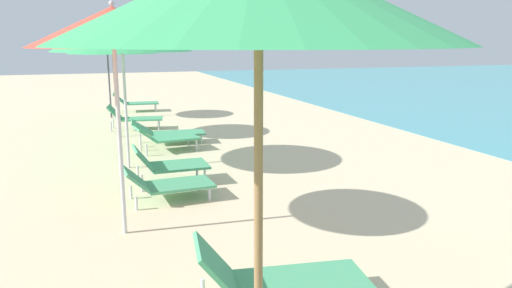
{
  "coord_description": "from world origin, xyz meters",
  "views": [
    {
      "loc": [
        -0.96,
        3.99,
        2.3
      ],
      "look_at": [
        0.89,
        9.42,
        1.06
      ],
      "focal_mm": 34.01,
      "sensor_mm": 36.0,
      "label": 1
    }
  ],
  "objects_px": {
    "lounger_fifth_inland": "(168,164)",
    "lounger_sixth_shoreside": "(134,117)",
    "lounger_fifth_shoreside": "(166,137)",
    "umbrella_sixth": "(112,45)",
    "umbrella_fourth": "(113,27)",
    "umbrella_farthest": "(107,42)",
    "lounger_sixth_inland": "(167,132)",
    "lounger_farthest_shoreside": "(135,102)",
    "umbrella_fifth": "(121,33)",
    "lounger_fourth_shoreside": "(167,183)",
    "lounger_third_shoreside": "(276,278)"
  },
  "relations": [
    {
      "from": "lounger_sixth_inland",
      "to": "lounger_fourth_shoreside",
      "type": "bearing_deg",
      "value": -94.46
    },
    {
      "from": "lounger_fourth_shoreside",
      "to": "lounger_sixth_shoreside",
      "type": "distance_m",
      "value": 6.06
    },
    {
      "from": "umbrella_fifth",
      "to": "lounger_sixth_shoreside",
      "type": "height_order",
      "value": "umbrella_fifth"
    },
    {
      "from": "umbrella_fourth",
      "to": "lounger_fifth_inland",
      "type": "bearing_deg",
      "value": 66.42
    },
    {
      "from": "lounger_fifth_shoreside",
      "to": "lounger_fifth_inland",
      "type": "relative_size",
      "value": 1.17
    },
    {
      "from": "umbrella_fourth",
      "to": "umbrella_sixth",
      "type": "relative_size",
      "value": 1.11
    },
    {
      "from": "umbrella_fourth",
      "to": "lounger_sixth_shoreside",
      "type": "height_order",
      "value": "umbrella_fourth"
    },
    {
      "from": "lounger_fourth_shoreside",
      "to": "umbrella_fifth",
      "type": "height_order",
      "value": "umbrella_fifth"
    },
    {
      "from": "lounger_sixth_shoreside",
      "to": "lounger_third_shoreside",
      "type": "bearing_deg",
      "value": -77.89
    },
    {
      "from": "lounger_third_shoreside",
      "to": "umbrella_farthest",
      "type": "relative_size",
      "value": 0.63
    },
    {
      "from": "lounger_fourth_shoreside",
      "to": "umbrella_sixth",
      "type": "bearing_deg",
      "value": 91.18
    },
    {
      "from": "umbrella_sixth",
      "to": "lounger_sixth_inland",
      "type": "relative_size",
      "value": 1.48
    },
    {
      "from": "umbrella_fourth",
      "to": "lounger_sixth_inland",
      "type": "height_order",
      "value": "umbrella_fourth"
    },
    {
      "from": "lounger_fifth_inland",
      "to": "umbrella_sixth",
      "type": "height_order",
      "value": "umbrella_sixth"
    },
    {
      "from": "umbrella_fourth",
      "to": "lounger_farthest_shoreside",
      "type": "relative_size",
      "value": 1.85
    },
    {
      "from": "umbrella_fourth",
      "to": "umbrella_farthest",
      "type": "xyz_separation_m",
      "value": [
        0.26,
        9.36,
        -0.19
      ]
    },
    {
      "from": "lounger_fourth_shoreside",
      "to": "lounger_third_shoreside",
      "type": "bearing_deg",
      "value": -84.87
    },
    {
      "from": "umbrella_fourth",
      "to": "lounger_third_shoreside",
      "type": "bearing_deg",
      "value": -61.69
    },
    {
      "from": "lounger_third_shoreside",
      "to": "umbrella_fifth",
      "type": "xyz_separation_m",
      "value": [
        -0.85,
        5.27,
        2.16
      ]
    },
    {
      "from": "lounger_fifth_inland",
      "to": "umbrella_sixth",
      "type": "distance_m",
      "value": 4.75
    },
    {
      "from": "lounger_fourth_shoreside",
      "to": "lounger_fifth_shoreside",
      "type": "height_order",
      "value": "lounger_fifth_shoreside"
    },
    {
      "from": "umbrella_farthest",
      "to": "lounger_farthest_shoreside",
      "type": "height_order",
      "value": "umbrella_farthest"
    },
    {
      "from": "lounger_fifth_inland",
      "to": "umbrella_farthest",
      "type": "bearing_deg",
      "value": 93.68
    },
    {
      "from": "lounger_third_shoreside",
      "to": "umbrella_fourth",
      "type": "bearing_deg",
      "value": 126.06
    },
    {
      "from": "umbrella_fourth",
      "to": "lounger_fifth_shoreside",
      "type": "height_order",
      "value": "umbrella_fourth"
    },
    {
      "from": "umbrella_sixth",
      "to": "umbrella_fourth",
      "type": "bearing_deg",
      "value": -92.49
    },
    {
      "from": "lounger_fifth_shoreside",
      "to": "lounger_farthest_shoreside",
      "type": "xyz_separation_m",
      "value": [
        -0.09,
        6.15,
        0.01
      ]
    },
    {
      "from": "lounger_third_shoreside",
      "to": "umbrella_fourth",
      "type": "height_order",
      "value": "umbrella_fourth"
    },
    {
      "from": "lounger_fifth_inland",
      "to": "lounger_sixth_shoreside",
      "type": "height_order",
      "value": "lounger_sixth_shoreside"
    },
    {
      "from": "umbrella_fourth",
      "to": "umbrella_sixth",
      "type": "height_order",
      "value": "umbrella_fourth"
    },
    {
      "from": "umbrella_fourth",
      "to": "umbrella_sixth",
      "type": "xyz_separation_m",
      "value": [
        0.27,
        6.24,
        -0.25
      ]
    },
    {
      "from": "umbrella_sixth",
      "to": "lounger_farthest_shoreside",
      "type": "distance_m",
      "value": 4.67
    },
    {
      "from": "umbrella_fifth",
      "to": "lounger_sixth_inland",
      "type": "bearing_deg",
      "value": 62.25
    },
    {
      "from": "lounger_third_shoreside",
      "to": "lounger_sixth_shoreside",
      "type": "distance_m",
      "value": 9.27
    },
    {
      "from": "lounger_fourth_shoreside",
      "to": "lounger_fifth_inland",
      "type": "relative_size",
      "value": 1.11
    },
    {
      "from": "lounger_fifth_shoreside",
      "to": "lounger_fifth_inland",
      "type": "xyz_separation_m",
      "value": [
        -0.32,
        -2.39,
        0.03
      ]
    },
    {
      "from": "lounger_fourth_shoreside",
      "to": "lounger_fifth_inland",
      "type": "xyz_separation_m",
      "value": [
        0.16,
        0.83,
        0.07
      ]
    },
    {
      "from": "lounger_fifth_inland",
      "to": "lounger_sixth_shoreside",
      "type": "xyz_separation_m",
      "value": [
        -0.09,
        5.23,
        -0.01
      ]
    },
    {
      "from": "lounger_fifth_shoreside",
      "to": "umbrella_farthest",
      "type": "bearing_deg",
      "value": 92.79
    },
    {
      "from": "umbrella_fourth",
      "to": "lounger_fifth_shoreside",
      "type": "xyz_separation_m",
      "value": [
        1.15,
        4.29,
        -2.13
      ]
    },
    {
      "from": "umbrella_sixth",
      "to": "umbrella_farthest",
      "type": "distance_m",
      "value": 3.13
    },
    {
      "from": "lounger_fifth_shoreside",
      "to": "lounger_sixth_shoreside",
      "type": "bearing_deg",
      "value": 91.13
    },
    {
      "from": "lounger_sixth_shoreside",
      "to": "lounger_sixth_inland",
      "type": "distance_m",
      "value": 2.16
    },
    {
      "from": "lounger_sixth_shoreside",
      "to": "lounger_farthest_shoreside",
      "type": "bearing_deg",
      "value": 93.91
    },
    {
      "from": "umbrella_farthest",
      "to": "lounger_sixth_shoreside",
      "type": "bearing_deg",
      "value": -77.94
    },
    {
      "from": "lounger_fifth_inland",
      "to": "lounger_sixth_shoreside",
      "type": "relative_size",
      "value": 0.81
    },
    {
      "from": "umbrella_fifth",
      "to": "umbrella_farthest",
      "type": "xyz_separation_m",
      "value": [
        -0.03,
        6.22,
        -0.17
      ]
    },
    {
      "from": "lounger_farthest_shoreside",
      "to": "umbrella_fifth",
      "type": "bearing_deg",
      "value": -91.93
    },
    {
      "from": "lounger_fifth_shoreside",
      "to": "umbrella_farthest",
      "type": "relative_size",
      "value": 0.54
    },
    {
      "from": "lounger_fifth_inland",
      "to": "lounger_sixth_inland",
      "type": "relative_size",
      "value": 0.71
    }
  ]
}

